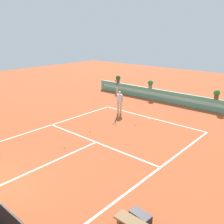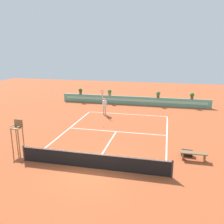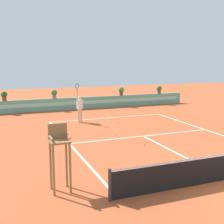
{
  "view_description": "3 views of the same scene",
  "coord_description": "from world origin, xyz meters",
  "views": [
    {
      "loc": [
        8.99,
        -2.5,
        5.85
      ],
      "look_at": [
        -0.9,
        8.78,
        1.0
      ],
      "focal_mm": 39.75,
      "sensor_mm": 36.0,
      "label": 1
    },
    {
      "loc": [
        3.87,
        -11.9,
        6.75
      ],
      "look_at": [
        -0.9,
        8.78,
        1.0
      ],
      "focal_mm": 38.39,
      "sensor_mm": 36.0,
      "label": 2
    },
    {
      "loc": [
        -7.34,
        -7.67,
        4.11
      ],
      "look_at": [
        -0.9,
        8.78,
        1.0
      ],
      "focal_mm": 47.9,
      "sensor_mm": 36.0,
      "label": 3
    }
  ],
  "objects": [
    {
      "name": "potted_plant_right",
      "position": [
        2.94,
        16.39,
        1.41
      ],
      "size": [
        0.48,
        0.48,
        0.72
      ],
      "color": "brown",
      "rests_on": "back_wall_barrier"
    },
    {
      "name": "tennis_ball_near_baseline",
      "position": [
        -1.31,
        7.21,
        0.03
      ],
      "size": [
        0.07,
        0.07,
        0.07
      ],
      "primitive_type": "sphere",
      "color": "#CCE033",
      "rests_on": "ground"
    },
    {
      "name": "umpire_chair",
      "position": [
        -5.61,
        1.26,
        1.34
      ],
      "size": [
        0.6,
        0.6,
        2.14
      ],
      "color": "olive",
      "rests_on": "ground"
    },
    {
      "name": "potted_plant_far_right",
      "position": [
        6.76,
        16.39,
        1.41
      ],
      "size": [
        0.48,
        0.48,
        0.72
      ],
      "color": "#514C47",
      "rests_on": "back_wall_barrier"
    },
    {
      "name": "tennis_ball_mid_court",
      "position": [
        -0.77,
        4.8,
        0.03
      ],
      "size": [
        0.07,
        0.07,
        0.07
      ],
      "primitive_type": "sphere",
      "color": "#CCE033",
      "rests_on": "ground"
    },
    {
      "name": "court_lines",
      "position": [
        0.0,
        6.72,
        0.0
      ],
      "size": [
        8.32,
        11.94,
        0.01
      ],
      "color": "white",
      "rests_on": "ground"
    },
    {
      "name": "potted_plant_far_left",
      "position": [
        -6.76,
        16.39,
        1.41
      ],
      "size": [
        0.48,
        0.48,
        0.72
      ],
      "color": "brown",
      "rests_on": "back_wall_barrier"
    },
    {
      "name": "back_wall_barrier",
      "position": [
        0.0,
        16.39,
        0.5
      ],
      "size": [
        18.0,
        0.21,
        1.0
      ],
      "color": "#60A88E",
      "rests_on": "ground"
    },
    {
      "name": "potted_plant_left",
      "position": [
        -2.95,
        16.39,
        1.41
      ],
      "size": [
        0.48,
        0.48,
        0.72
      ],
      "color": "gray",
      "rests_on": "back_wall_barrier"
    },
    {
      "name": "tennis_player",
      "position": [
        -2.26,
        11.16,
        1.05
      ],
      "size": [
        0.57,
        0.36,
        2.58
      ],
      "color": "beige",
      "rests_on": "ground"
    },
    {
      "name": "tennis_ball_by_sideline",
      "position": [
        0.03,
        10.04,
        0.03
      ],
      "size": [
        0.07,
        0.07,
        0.07
      ],
      "primitive_type": "sphere",
      "color": "#CCE033",
      "rests_on": "ground"
    },
    {
      "name": "ground_plane",
      "position": [
        0.0,
        6.0,
        0.0
      ],
      "size": [
        60.0,
        60.0,
        0.0
      ],
      "primitive_type": "plane",
      "color": "#A84C28"
    }
  ]
}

